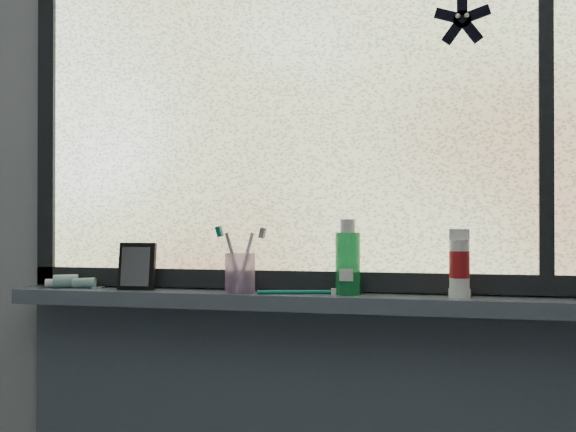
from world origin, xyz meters
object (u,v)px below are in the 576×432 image
Objects in this scene: toothbrush_cup at (240,273)px; cream_tube at (459,261)px; mouthwash_bottle at (348,257)px; vanity_mirror at (137,266)px.

cream_tube is at bearing 0.61° from toothbrush_cup.
mouthwash_bottle reaches higher than toothbrush_cup.
mouthwash_bottle is (0.28, 0.02, 0.04)m from toothbrush_cup.
cream_tube is (0.86, -0.01, 0.03)m from vanity_mirror.
toothbrush_cup is 0.65× the size of mouthwash_bottle.
mouthwash_bottle is at bearing -2.46° from vanity_mirror.
toothbrush_cup is 0.56m from cream_tube.
toothbrush_cup is at bearing -176.24° from mouthwash_bottle.
toothbrush_cup is at bearing -5.66° from vanity_mirror.
mouthwash_bottle is 1.32× the size of cream_tube.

